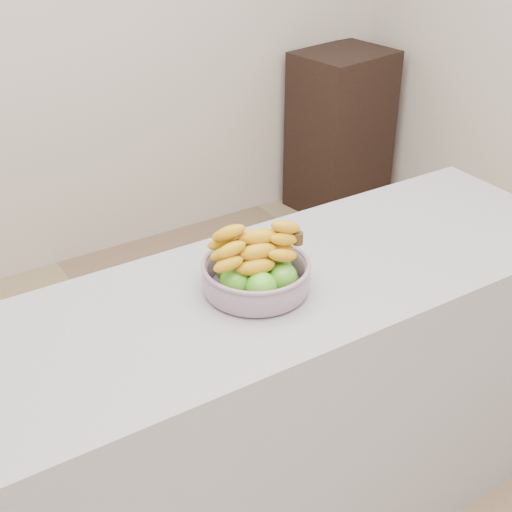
{
  "coord_description": "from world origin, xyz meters",
  "views": [
    {
      "loc": [
        -0.81,
        -1.21,
        1.89
      ],
      "look_at": [
        -0.0,
        0.07,
        1.0
      ],
      "focal_mm": 50.0,
      "sensor_mm": 36.0,
      "label": 1
    }
  ],
  "objects": [
    {
      "name": "counter",
      "position": [
        0.0,
        0.07,
        0.45
      ],
      "size": [
        2.0,
        0.6,
        0.9
      ],
      "primitive_type": "cube",
      "color": "#9E9EA6",
      "rests_on": "ground"
    },
    {
      "name": "cabinet",
      "position": [
        1.65,
        1.78,
        0.45
      ],
      "size": [
        0.56,
        0.47,
        0.9
      ],
      "primitive_type": "cube",
      "rotation": [
        0.0,
        0.0,
        0.15
      ],
      "color": "black",
      "rests_on": "ground"
    },
    {
      "name": "fruit_bowl",
      "position": [
        -0.0,
        0.07,
        0.95
      ],
      "size": [
        0.28,
        0.28,
        0.17
      ],
      "rotation": [
        0.0,
        0.0,
        -0.38
      ],
      "color": "#A3B0C4",
      "rests_on": "counter"
    }
  ]
}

